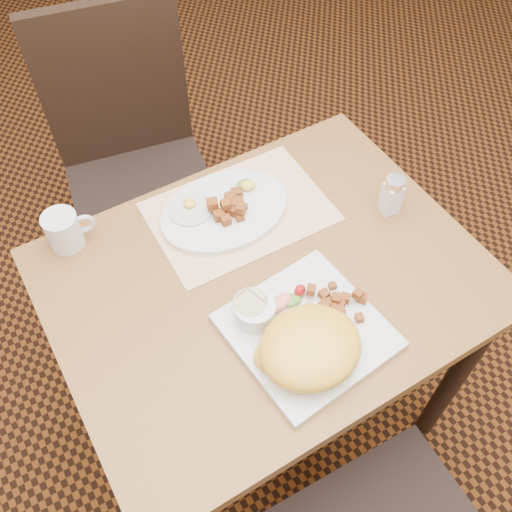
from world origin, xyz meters
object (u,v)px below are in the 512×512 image
object	(u,v)px
plate_oval	(225,211)
salt_shaker	(392,195)
plate_square	(307,331)
chair_far	(133,156)
table	(267,303)
coffee_mug	(64,230)

from	to	relation	value
plate_oval	salt_shaker	size ratio (longest dim) A/B	3.05
plate_square	chair_far	bearing A→B (deg)	92.09
salt_shaker	plate_oval	bearing A→B (deg)	150.97
table	coffee_mug	size ratio (longest dim) A/B	8.32
plate_oval	salt_shaker	distance (m)	0.38
plate_square	salt_shaker	bearing A→B (deg)	26.72
chair_far	table	bearing A→B (deg)	103.46
plate_square	coffee_mug	xyz separation A→B (m)	(-0.32, 0.46, 0.03)
salt_shaker	plate_square	bearing A→B (deg)	-153.28
plate_square	salt_shaker	size ratio (longest dim) A/B	2.80
chair_far	salt_shaker	world-z (taller)	chair_far
plate_square	plate_oval	xyz separation A→B (m)	(0.01, 0.36, 0.00)
table	chair_far	xyz separation A→B (m)	(-0.04, 0.71, -0.10)
table	coffee_mug	distance (m)	0.47
coffee_mug	table	bearing A→B (deg)	-42.58
chair_far	plate_square	xyz separation A→B (m)	(0.03, -0.87, 0.22)
table	coffee_mug	xyz separation A→B (m)	(-0.33, 0.30, 0.15)
table	coffee_mug	world-z (taller)	coffee_mug
table	chair_far	distance (m)	0.72
plate_square	salt_shaker	xyz separation A→B (m)	(0.34, 0.17, 0.04)
plate_square	coffee_mug	bearing A→B (deg)	125.18
plate_oval	salt_shaker	world-z (taller)	salt_shaker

